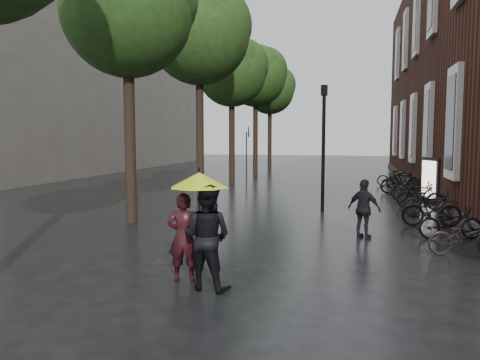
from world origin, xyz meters
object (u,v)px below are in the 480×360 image
(person_burgundy, at_px, (184,237))
(person_black, at_px, (207,237))
(ad_lightbox, at_px, (432,181))
(pedestrian_walking, at_px, (364,209))
(lamp_post, at_px, (324,135))
(parked_bicycles, at_px, (416,193))

(person_burgundy, distance_m, person_black, 0.61)
(person_burgundy, distance_m, ad_lightbox, 12.88)
(pedestrian_walking, relative_size, lamp_post, 0.35)
(pedestrian_walking, distance_m, ad_lightbox, 7.60)
(parked_bicycles, height_order, lamp_post, lamp_post)
(pedestrian_walking, bearing_deg, ad_lightbox, -81.35)
(pedestrian_walking, relative_size, ad_lightbox, 0.86)
(person_burgundy, relative_size, pedestrian_walking, 1.05)
(person_black, bearing_deg, pedestrian_walking, -108.74)
(person_burgundy, bearing_deg, person_black, 142.69)
(ad_lightbox, bearing_deg, parked_bicycles, -149.12)
(person_black, height_order, ad_lightbox, person_black)
(parked_bicycles, bearing_deg, person_black, -113.45)
(pedestrian_walking, xyz_separation_m, parked_bicycles, (2.04, 6.25, -0.29))
(ad_lightbox, relative_size, lamp_post, 0.41)
(person_black, relative_size, ad_lightbox, 1.02)
(person_black, bearing_deg, ad_lightbox, -103.45)
(person_burgundy, relative_size, parked_bicycles, 0.10)
(lamp_post, bearing_deg, person_black, -99.00)
(ad_lightbox, xyz_separation_m, lamp_post, (-4.00, -2.83, 1.73))
(person_burgundy, bearing_deg, parked_bicycles, -124.20)
(parked_bicycles, xyz_separation_m, ad_lightbox, (0.68, 0.85, 0.42))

